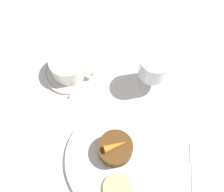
% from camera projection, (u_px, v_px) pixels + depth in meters
% --- Properties ---
extents(ground_plane, '(3.00, 3.00, 0.00)m').
position_uv_depth(ground_plane, '(116.00, 139.00, 0.66)').
color(ground_plane, white).
extents(dinner_plate, '(0.26, 0.26, 0.01)m').
position_uv_depth(dinner_plate, '(119.00, 158.00, 0.63)').
color(dinner_plate, white).
rests_on(dinner_plate, ground_plane).
extents(saucer, '(0.14, 0.14, 0.01)m').
position_uv_depth(saucer, '(69.00, 71.00, 0.73)').
color(saucer, white).
rests_on(saucer, ground_plane).
extents(coffee_cup, '(0.13, 0.10, 0.06)m').
position_uv_depth(coffee_cup, '(69.00, 65.00, 0.70)').
color(coffee_cup, white).
rests_on(coffee_cup, saucer).
extents(spoon, '(0.02, 0.12, 0.00)m').
position_uv_depth(spoon, '(82.00, 75.00, 0.72)').
color(spoon, silver).
rests_on(spoon, saucer).
extents(wine_glass, '(0.08, 0.08, 0.12)m').
position_uv_depth(wine_glass, '(154.00, 68.00, 0.65)').
color(wine_glass, silver).
rests_on(wine_glass, ground_plane).
extents(fork, '(0.06, 0.18, 0.01)m').
position_uv_depth(fork, '(194.00, 172.00, 0.62)').
color(fork, silver).
rests_on(fork, ground_plane).
extents(dessert_cake, '(0.08, 0.08, 0.04)m').
position_uv_depth(dessert_cake, '(115.00, 149.00, 0.61)').
color(dessert_cake, '#563314').
rests_on(dessert_cake, dinner_plate).
extents(carrot_garnish, '(0.05, 0.05, 0.02)m').
position_uv_depth(carrot_garnish, '(116.00, 146.00, 0.59)').
color(carrot_garnish, orange).
rests_on(carrot_garnish, dessert_cake).
extents(pineapple_slice, '(0.07, 0.07, 0.01)m').
position_uv_depth(pineapple_slice, '(117.00, 188.00, 0.59)').
color(pineapple_slice, '#EFE075').
rests_on(pineapple_slice, dinner_plate).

